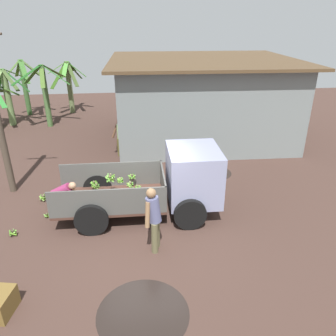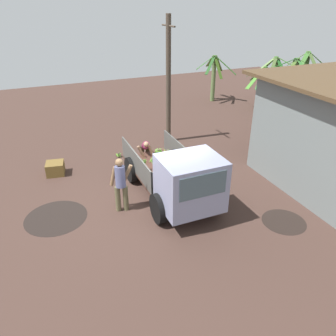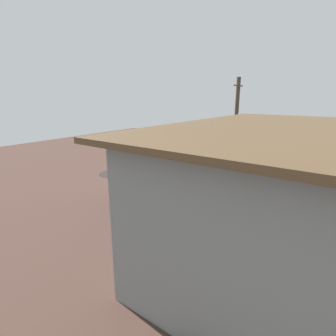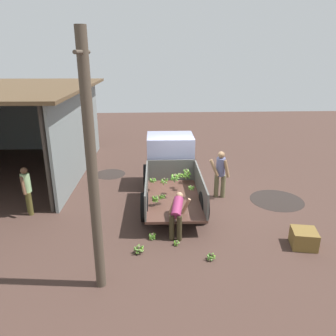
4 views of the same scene
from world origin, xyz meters
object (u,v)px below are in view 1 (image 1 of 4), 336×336
Objects in this scene: person_foreground_visitor at (153,217)px; banana_bunch_on_ground_0 at (43,197)px; cargo_truck at (175,180)px; person_bystander_near_shed at (120,135)px; banana_bunch_on_ground_2 at (13,232)px; banana_bunch_on_ground_3 at (63,202)px; person_worker_loading at (61,196)px; banana_bunch_on_ground_1 at (47,215)px.

person_foreground_visitor reaches higher than banana_bunch_on_ground_0.
cargo_truck is 2.99× the size of person_bystander_near_shed.
person_foreground_visitor is at bearing -113.22° from cargo_truck.
banana_bunch_on_ground_2 is 1.05× the size of banana_bunch_on_ground_3.
cargo_truck is 4.99m from person_bystander_near_shed.
banana_bunch_on_ground_0 reaches higher than banana_bunch_on_ground_3.
person_worker_loading is 4.94m from person_bystander_near_shed.
person_bystander_near_shed is at bearing 85.27° from person_worker_loading.
person_foreground_visitor is 3.74m from banana_bunch_on_ground_3.
person_bystander_near_shed is at bearing 66.18° from banana_bunch_on_ground_3.
banana_bunch_on_ground_1 is (0.32, -1.01, -0.05)m from banana_bunch_on_ground_0.
person_bystander_near_shed is 4.41m from banana_bunch_on_ground_0.
person_foreground_visitor reaches higher than banana_bunch_on_ground_2.
banana_bunch_on_ground_3 is (-2.70, 2.43, -0.86)m from person_foreground_visitor.
person_foreground_visitor is (-0.75, -1.71, -0.08)m from cargo_truck.
cargo_truck is 16.57× the size of banana_bunch_on_ground_0.
person_bystander_near_shed is at bearing 110.57° from cargo_truck.
person_worker_loading is 5.26× the size of banana_bunch_on_ground_3.
person_worker_loading reaches higher than banana_bunch_on_ground_3.
person_worker_loading is 0.75× the size of person_bystander_near_shed.
banana_bunch_on_ground_1 is at bearing -72.21° from banana_bunch_on_ground_0.
person_worker_loading is 4.13× the size of banana_bunch_on_ground_0.
person_bystander_near_shed reaches higher than banana_bunch_on_ground_3.
banana_bunch_on_ground_2 is at bearing -169.90° from cargo_truck.
person_foreground_visitor is at bearing -41.94° from banana_bunch_on_ground_3.
banana_bunch_on_ground_3 is (-0.17, 0.71, -0.62)m from person_worker_loading.
person_bystander_near_shed is at bearing 56.26° from banana_bunch_on_ground_0.
cargo_truck reaches higher than person_foreground_visitor.
person_bystander_near_shed is 4.41m from banana_bunch_on_ground_3.
banana_bunch_on_ground_1 is (-2.09, -4.62, -0.80)m from person_bystander_near_shed.
person_worker_loading is at bearing -179.62° from cargo_truck.
person_bystander_near_shed is 7.06× the size of banana_bunch_on_ground_3.
banana_bunch_on_ground_3 reaches higher than banana_bunch_on_ground_1.
person_foreground_visitor is 3.63m from banana_bunch_on_ground_1.
banana_bunch_on_ground_1 is (-3.80, 0.06, -0.97)m from cargo_truck.
person_bystander_near_shed reaches higher than person_worker_loading.
banana_bunch_on_ground_3 is at bearing 124.19° from person_bystander_near_shed.
cargo_truck reaches higher than banana_bunch_on_ground_1.
banana_bunch_on_ground_0 is at bearing 166.03° from cargo_truck.
banana_bunch_on_ground_3 is (-1.75, -3.97, -0.78)m from person_bystander_near_shed.
cargo_truck is 21.10× the size of banana_bunch_on_ground_3.
banana_bunch_on_ground_2 is at bearing 120.78° from person_bystander_near_shed.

